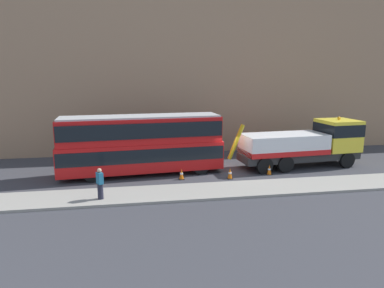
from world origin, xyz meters
TOP-DOWN VIEW (x-y plane):
  - ground_plane at (0.00, 0.00)m, footprint 120.00×120.00m
  - near_kerb at (0.00, -4.20)m, footprint 60.00×2.80m
  - building_facade at (0.00, 7.10)m, footprint 60.00×1.50m
  - recovery_tow_truck at (5.75, 0.31)m, footprint 10.22×3.36m
  - double_decker_bus at (-6.27, 0.27)m, footprint 11.18×3.43m
  - pedestrian_onlooker at (-8.62, -4.69)m, footprint 0.42×0.48m
  - traffic_cone_near_bus at (-3.77, -1.43)m, footprint 0.36×0.36m
  - traffic_cone_midway at (-0.59, -1.82)m, footprint 0.36×0.36m
  - traffic_cone_near_truck at (2.32, -1.37)m, footprint 0.36×0.36m

SIDE VIEW (x-z plane):
  - ground_plane at x=0.00m, z-range 0.00..0.00m
  - near_kerb at x=0.00m, z-range 0.00..0.15m
  - traffic_cone_near_bus at x=-3.77m, z-range -0.02..0.70m
  - traffic_cone_midway at x=-0.59m, z-range -0.02..0.70m
  - traffic_cone_near_truck at x=2.32m, z-range -0.02..0.70m
  - pedestrian_onlooker at x=-8.62m, z-range 0.13..1.84m
  - recovery_tow_truck at x=5.75m, z-range -0.08..3.59m
  - double_decker_bus at x=-6.27m, z-range 0.20..4.26m
  - building_facade at x=0.00m, z-range 0.07..16.07m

